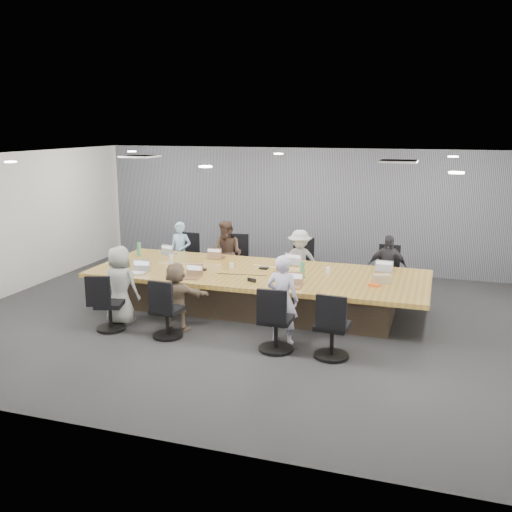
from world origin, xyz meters
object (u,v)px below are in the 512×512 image
(conference_table, at_px, (258,290))
(person_1, at_px, (227,254))
(chair_7, at_px, (332,331))
(person_2, at_px, (300,262))
(chair_0, at_px, (188,261))
(laptop_4, at_px, (136,273))
(laptop_3, at_px, (385,270))
(laptop_5, at_px, (190,278))
(bottle_green_right, at_px, (302,270))
(mug_brown, at_px, (118,262))
(laptop_2, at_px, (293,263))
(person_4, at_px, (120,285))
(snack_packet, at_px, (374,285))
(chair_4, at_px, (110,309))
(chair_5, at_px, (167,314))
(laptop_1, at_px, (218,257))
(canvas_bag, at_px, (382,279))
(chair_2, at_px, (304,268))
(laptop_0, at_px, (169,254))
(person_5, at_px, (176,296))
(person_0, at_px, (181,252))
(person_3, at_px, (387,268))
(laptop_6, at_px, (291,287))
(chair_3, at_px, (388,277))
(chair_6, at_px, (276,325))
(stapler, at_px, (252,280))
(person_6, at_px, (282,299))
(chair_1, at_px, (233,263))
(bottle_clear, at_px, (171,260))

(conference_table, distance_m, person_1, 1.76)
(chair_7, height_order, person_2, person_2)
(chair_0, bearing_deg, laptop_4, 97.83)
(laptop_3, bearing_deg, laptop_5, 28.16)
(bottle_green_right, relative_size, mug_brown, 2.27)
(laptop_2, height_order, bottle_green_right, bottle_green_right)
(person_4, relative_size, mug_brown, 11.03)
(person_4, bearing_deg, snack_packet, -162.85)
(chair_4, bearing_deg, laptop_5, 23.94)
(chair_5, distance_m, laptop_1, 2.53)
(chair_0, height_order, snack_packet, snack_packet)
(conference_table, distance_m, chair_4, 2.63)
(laptop_5, relative_size, canvas_bag, 1.11)
(chair_2, relative_size, laptop_0, 3.09)
(laptop_4, relative_size, person_5, 0.28)
(person_1, height_order, person_4, person_1)
(person_0, bearing_deg, laptop_4, -87.06)
(chair_2, height_order, snack_packet, chair_2)
(person_3, distance_m, mug_brown, 5.11)
(person_4, height_order, laptop_6, person_4)
(chair_3, distance_m, laptop_1, 3.40)
(laptop_5, xyz_separation_m, canvas_bag, (3.17, 0.73, 0.06))
(chair_0, bearing_deg, snack_packet, 158.97)
(chair_7, relative_size, person_2, 0.63)
(person_3, bearing_deg, chair_0, 177.16)
(laptop_2, xyz_separation_m, laptop_4, (-2.46, -1.60, 0.00))
(chair_6, relative_size, stapler, 4.93)
(chair_3, bearing_deg, mug_brown, 26.94)
(chair_2, xyz_separation_m, person_6, (0.39, -3.05, 0.26))
(chair_4, distance_m, laptop_1, 2.69)
(chair_7, distance_m, laptop_4, 3.81)
(laptop_1, height_order, snack_packet, snack_packet)
(chair_4, bearing_deg, person_1, 56.53)
(chair_3, height_order, chair_4, chair_3)
(chair_0, bearing_deg, chair_1, -175.87)
(person_2, bearing_deg, chair_2, 75.52)
(conference_table, relative_size, laptop_5, 19.88)
(person_3, bearing_deg, conference_table, -146.26)
(person_0, relative_size, person_1, 0.94)
(chair_6, distance_m, canvas_bag, 2.17)
(chair_3, distance_m, laptop_3, 0.97)
(person_6, bearing_deg, laptop_1, -43.08)
(chair_5, height_order, laptop_1, laptop_1)
(laptop_5, relative_size, snack_packet, 1.66)
(laptop_6, bearing_deg, canvas_bag, 25.11)
(person_0, distance_m, person_3, 4.33)
(stapler, relative_size, canvas_bag, 0.61)
(chair_7, height_order, person_4, person_4)
(chair_3, xyz_separation_m, bottle_clear, (-3.82, -1.82, 0.47))
(person_2, bearing_deg, chair_1, 152.75)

